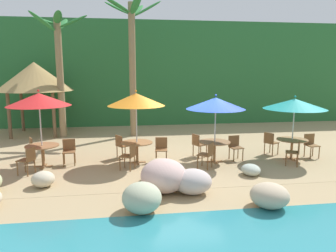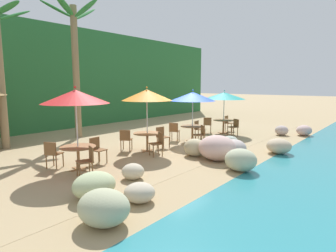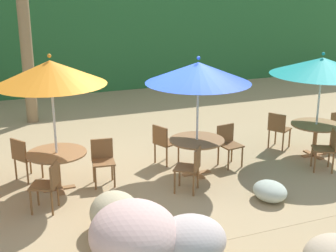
# 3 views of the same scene
# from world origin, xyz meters

# --- Properties ---
(ground_plane) EXTENTS (120.00, 120.00, 0.00)m
(ground_plane) POSITION_xyz_m (0.00, 0.00, 0.00)
(ground_plane) COLOR tan
(terrace_deck) EXTENTS (18.00, 5.20, 0.01)m
(terrace_deck) POSITION_xyz_m (0.00, 0.00, 0.00)
(terrace_deck) COLOR tan
(terrace_deck) RESTS_ON ground
(foliage_backdrop) EXTENTS (28.00, 2.40, 6.00)m
(foliage_backdrop) POSITION_xyz_m (0.00, 9.00, 3.00)
(foliage_backdrop) COLOR #286633
(foliage_backdrop) RESTS_ON ground
(umbrella_orange) EXTENTS (1.96, 1.96, 2.56)m
(umbrella_orange) POSITION_xyz_m (-1.67, 0.18, 2.23)
(umbrella_orange) COLOR silver
(umbrella_orange) RESTS_ON ground
(dining_table_orange) EXTENTS (1.10, 1.10, 0.74)m
(dining_table_orange) POSITION_xyz_m (-1.67, 0.18, 0.61)
(dining_table_orange) COLOR olive
(dining_table_orange) RESTS_ON ground
(chair_orange_seaward) EXTENTS (0.48, 0.48, 0.87)m
(chair_orange_seaward) POSITION_xyz_m (-0.82, 0.15, 0.51)
(chair_orange_seaward) COLOR brown
(chair_orange_seaward) RESTS_ON ground
(chair_orange_inland) EXTENTS (0.59, 0.58, 0.87)m
(chair_orange_inland) POSITION_xyz_m (-2.21, 0.85, 0.51)
(chair_orange_inland) COLOR brown
(chair_orange_inland) RESTS_ON ground
(chair_orange_left) EXTENTS (0.56, 0.56, 0.87)m
(chair_orange_left) POSITION_xyz_m (-1.95, -0.63, 0.51)
(chair_orange_left) COLOR brown
(chair_orange_left) RESTS_ON ground
(umbrella_blue) EXTENTS (2.05, 2.05, 2.40)m
(umbrella_blue) POSITION_xyz_m (1.04, -0.11, 2.09)
(umbrella_blue) COLOR silver
(umbrella_blue) RESTS_ON ground
(dining_table_blue) EXTENTS (1.10, 1.10, 0.74)m
(dining_table_blue) POSITION_xyz_m (1.04, -0.11, 0.61)
(dining_table_blue) COLOR olive
(dining_table_blue) RESTS_ON ground
(chair_blue_seaward) EXTENTS (0.48, 0.48, 0.87)m
(chair_blue_seaward) POSITION_xyz_m (1.87, 0.09, 0.51)
(chair_blue_seaward) COLOR brown
(chair_blue_seaward) RESTS_ON ground
(chair_blue_inland) EXTENTS (0.56, 0.56, 0.87)m
(chair_blue_inland) POSITION_xyz_m (0.62, 0.63, 0.51)
(chair_blue_inland) COLOR brown
(chair_blue_inland) RESTS_ON ground
(chair_blue_left) EXTENTS (0.60, 0.59, 0.87)m
(chair_blue_left) POSITION_xyz_m (0.59, -0.84, 0.51)
(chair_blue_left) COLOR brown
(chair_blue_left) RESTS_ON ground
(umbrella_teal) EXTENTS (2.20, 2.20, 2.33)m
(umbrella_teal) POSITION_xyz_m (3.94, -0.15, 2.03)
(umbrella_teal) COLOR silver
(umbrella_teal) RESTS_ON ground
(dining_table_teal) EXTENTS (1.10, 1.10, 0.74)m
(dining_table_teal) POSITION_xyz_m (3.94, -0.15, 0.61)
(dining_table_teal) COLOR olive
(dining_table_teal) RESTS_ON ground
(chair_teal_inland) EXTENTS (0.58, 0.58, 0.87)m
(chair_teal_inland) POSITION_xyz_m (3.44, 0.54, 0.51)
(chair_teal_inland) COLOR brown
(chair_teal_inland) RESTS_ON ground
(chair_teal_left) EXTENTS (0.58, 0.57, 0.87)m
(chair_teal_left) POSITION_xyz_m (3.62, -0.95, 0.51)
(chair_teal_left) COLOR brown
(chair_teal_left) RESTS_ON ground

